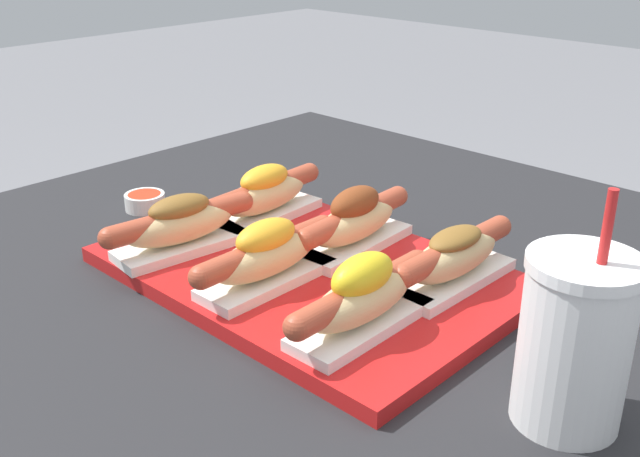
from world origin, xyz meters
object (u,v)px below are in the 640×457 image
hot_dog_4 (355,221)px  hot_dog_5 (454,257)px  hot_dog_0 (180,225)px  sauce_bowl (145,201)px  hot_dog_1 (266,255)px  hot_dog_2 (362,297)px  hot_dog_3 (265,194)px  drink_cup (575,341)px  serving_tray (308,272)px

hot_dog_4 → hot_dog_5: 0.14m
hot_dog_0 → sauce_bowl: hot_dog_0 is taller
hot_dog_1 → hot_dog_2: 0.14m
hot_dog_3 → hot_dog_1: bearing=-41.9°
sauce_bowl → hot_dog_5: bearing=9.8°
hot_dog_3 → sauce_bowl: (-0.18, -0.07, -0.04)m
sauce_bowl → drink_cup: drink_cup is taller
serving_tray → hot_dog_1: hot_dog_1 is taller
hot_dog_2 → hot_dog_0: bearing=-177.9°
hot_dog_2 → hot_dog_5: hot_dog_2 is taller
hot_dog_2 → hot_dog_3: (-0.28, 0.13, -0.00)m
hot_dog_1 → drink_cup: drink_cup is taller
hot_dog_5 → drink_cup: bearing=-30.3°
serving_tray → hot_dog_1: size_ratio=2.28×
serving_tray → hot_dog_4: hot_dog_4 is taller
hot_dog_0 → hot_dog_3: hot_dog_3 is taller
hot_dog_3 → sauce_bowl: bearing=-160.1°
serving_tray → drink_cup: bearing=-5.8°
hot_dog_3 → sauce_bowl: hot_dog_3 is taller
hot_dog_4 → hot_dog_0: bearing=-134.3°
hot_dog_2 → hot_dog_4: size_ratio=1.00×
serving_tray → sauce_bowl: bearing=-179.2°
hot_dog_1 → drink_cup: 0.34m
serving_tray → hot_dog_0: bearing=-151.4°
hot_dog_3 → hot_dog_4: hot_dog_4 is taller
hot_dog_4 → sauce_bowl: bearing=-166.8°
hot_dog_4 → hot_dog_2: bearing=-46.6°
hot_dog_2 → hot_dog_4: 0.19m
hot_dog_2 → hot_dog_3: bearing=155.4°
sauce_bowl → drink_cup: size_ratio=0.27×
serving_tray → hot_dog_4: bearing=84.8°
hot_dog_5 → sauce_bowl: 0.48m
serving_tray → drink_cup: drink_cup is taller
hot_dog_5 → hot_dog_3: bearing=-177.0°
hot_dog_3 → hot_dog_2: bearing=-24.6°
serving_tray → drink_cup: (0.34, -0.03, 0.07)m
serving_tray → hot_dog_0: (-0.14, -0.08, 0.04)m
serving_tray → hot_dog_1: (-0.00, -0.06, 0.04)m
hot_dog_2 → hot_dog_3: size_ratio=1.00×
serving_tray → hot_dog_1: 0.08m
hot_dog_1 → sauce_bowl: size_ratio=3.59×
serving_tray → hot_dog_0: 0.16m
hot_dog_4 → sauce_bowl: 0.34m
hot_dog_1 → hot_dog_3: hot_dog_1 is taller
hot_dog_4 → hot_dog_1: bearing=-92.8°
drink_cup → hot_dog_1: bearing=-175.0°
hot_dog_1 → hot_dog_3: 0.19m
hot_dog_0 → hot_dog_5: (0.28, 0.15, -0.00)m
hot_dog_3 → drink_cup: size_ratio=0.97×
hot_dog_0 → hot_dog_2: (0.28, 0.01, 0.00)m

